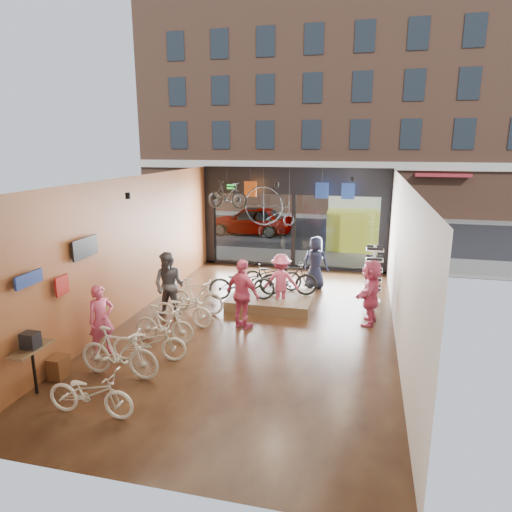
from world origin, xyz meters
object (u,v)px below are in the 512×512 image
(display_platform, at_px, (271,300))
(customer_1, at_px, (169,286))
(sunglasses_rack, at_px, (373,275))
(floor_bike_0, at_px, (90,393))
(customer_5, at_px, (371,292))
(display_bike_mid, at_px, (288,279))
(customer_3, at_px, (281,281))
(penny_farthing, at_px, (271,207))
(display_bike_right, at_px, (272,275))
(hung_bike, at_px, (227,195))
(street_car, at_px, (251,220))
(floor_bike_2, at_px, (149,342))
(customer_2, at_px, (243,294))
(display_bike_left, at_px, (242,283))
(customer_4, at_px, (316,262))
(floor_bike_1, at_px, (119,352))
(customer_0, at_px, (101,320))
(floor_bike_4, at_px, (183,309))
(box_truck, at_px, (354,216))
(floor_bike_3, at_px, (164,324))
(floor_bike_5, at_px, (196,296))

(display_platform, relative_size, customer_1, 1.31)
(sunglasses_rack, bearing_deg, floor_bike_0, -106.94)
(customer_5, bearing_deg, display_bike_mid, -101.47)
(sunglasses_rack, bearing_deg, customer_5, -75.86)
(display_platform, distance_m, customer_1, 3.06)
(customer_3, xyz_separation_m, penny_farthing, (-0.93, 3.06, 1.70))
(display_bike_right, bearing_deg, hung_bike, 38.04)
(street_car, distance_m, customer_3, 11.14)
(floor_bike_2, height_order, customer_5, customer_5)
(customer_3, bearing_deg, floor_bike_2, 50.44)
(customer_2, relative_size, hung_bike, 1.16)
(street_car, bearing_deg, floor_bike_2, 5.55)
(floor_bike_0, relative_size, customer_2, 0.89)
(sunglasses_rack, bearing_deg, display_bike_left, -141.43)
(floor_bike_2, height_order, customer_4, customer_4)
(display_platform, relative_size, display_bike_mid, 1.41)
(floor_bike_1, bearing_deg, sunglasses_rack, -39.01)
(customer_0, relative_size, customer_3, 1.01)
(floor_bike_4, relative_size, customer_0, 1.04)
(floor_bike_1, xyz_separation_m, floor_bike_2, (0.27, 0.80, -0.10))
(floor_bike_1, relative_size, customer_3, 1.11)
(penny_farthing, bearing_deg, sunglasses_rack, -29.76)
(box_truck, relative_size, customer_4, 3.93)
(customer_0, height_order, customer_1, customer_1)
(floor_bike_3, relative_size, hung_bike, 0.96)
(floor_bike_0, height_order, display_bike_left, display_bike_left)
(floor_bike_4, distance_m, customer_3, 2.95)
(floor_bike_0, relative_size, floor_bike_3, 1.07)
(street_car, distance_m, floor_bike_3, 13.58)
(customer_0, relative_size, customer_1, 0.88)
(display_platform, height_order, customer_3, customer_3)
(display_bike_mid, bearing_deg, floor_bike_2, 138.19)
(floor_bike_0, xyz_separation_m, floor_bike_2, (0.05, 2.15, 0.00))
(floor_bike_5, bearing_deg, floor_bike_3, -175.43)
(box_truck, distance_m, display_platform, 9.70)
(floor_bike_3, xyz_separation_m, customer_0, (-1.09, -0.89, 0.35))
(customer_3, bearing_deg, floor_bike_0, 59.33)
(floor_bike_4, height_order, display_bike_mid, display_bike_mid)
(street_car, distance_m, floor_bike_2, 14.56)
(box_truck, height_order, sunglasses_rack, box_truck)
(street_car, distance_m, customer_2, 12.59)
(box_truck, relative_size, floor_bike_3, 4.46)
(floor_bike_1, bearing_deg, floor_bike_4, -2.22)
(customer_3, bearing_deg, customer_4, -119.87)
(box_truck, distance_m, customer_3, 9.72)
(display_bike_left, bearing_deg, penny_farthing, -16.17)
(floor_bike_2, xyz_separation_m, sunglasses_rack, (4.76, 4.99, 0.45))
(street_car, relative_size, floor_bike_3, 2.87)
(floor_bike_4, distance_m, customer_0, 2.31)
(display_platform, bearing_deg, floor_bike_0, -107.11)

